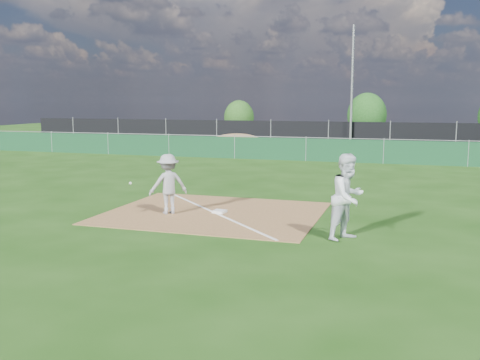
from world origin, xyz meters
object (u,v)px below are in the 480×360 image
object	(u,v)px
play_at_first	(168,184)
first_base	(220,211)
car_mid	(331,134)
runner	(348,197)
car_left	(245,132)
tree_left	(239,118)
tree_mid	(367,115)
car_right	(381,136)
light_pole	(352,88)

from	to	relation	value
play_at_first	first_base	bearing A→B (deg)	21.96
first_base	car_mid	xyz separation A→B (m)	(-0.55, 25.91, 0.67)
runner	car_left	distance (m)	30.19
tree_left	tree_mid	size ratio (longest dim) A/B	0.84
first_base	car_right	xyz separation A→B (m)	(3.09, 25.77, 0.58)
car_mid	car_right	size ratio (longest dim) A/B	1.00
light_pole	car_mid	world-z (taller)	light_pole
play_at_first	car_right	bearing A→B (deg)	80.45
car_right	tree_mid	xyz separation A→B (m)	(-1.54, 6.22, 1.34)
first_base	tree_mid	bearing A→B (deg)	87.24
car_left	car_right	distance (m)	10.48
runner	tree_left	size ratio (longest dim) A/B	0.63
car_left	car_mid	world-z (taller)	car_left
car_mid	tree_left	size ratio (longest dim) A/B	1.35
tree_mid	car_right	bearing A→B (deg)	-76.07
light_pole	tree_mid	bearing A→B (deg)	88.87
tree_mid	light_pole	bearing A→B (deg)	-91.13
car_left	tree_mid	bearing A→B (deg)	-32.78
first_base	runner	distance (m)	4.33
car_right	tree_left	size ratio (longest dim) A/B	1.34
car_right	tree_mid	bearing A→B (deg)	-9.64
runner	car_right	size ratio (longest dim) A/B	0.47
runner	car_mid	distance (m)	28.08
runner	tree_mid	size ratio (longest dim) A/B	0.52
light_pole	car_right	distance (m)	5.58
play_at_first	runner	world-z (taller)	runner
play_at_first	car_left	bearing A→B (deg)	102.73
car_mid	car_right	bearing A→B (deg)	-90.98
runner	car_mid	world-z (taller)	runner
play_at_first	car_left	world-z (taller)	play_at_first
car_right	tree_left	xyz separation A→B (m)	(-12.93, 6.66, 1.02)
light_pole	first_base	size ratio (longest dim) A/B	23.61
car_right	first_base	bearing A→B (deg)	149.60
light_pole	car_right	size ratio (longest dim) A/B	1.86
play_at_first	runner	size ratio (longest dim) A/B	0.89
tree_left	play_at_first	bearing A→B (deg)	-75.54
runner	car_right	world-z (taller)	runner
car_right	car_left	bearing A→B (deg)	64.00
play_at_first	car_left	size ratio (longest dim) A/B	0.42
tree_left	runner	bearing A→B (deg)	-68.26
light_pole	car_left	distance (m)	10.37
light_pole	tree_mid	distance (m)	10.52
car_mid	tree_mid	size ratio (longest dim) A/B	1.13
car_mid	car_right	world-z (taller)	car_mid
tree_mid	first_base	bearing A→B (deg)	-92.76
car_mid	tree_mid	bearing A→B (deg)	-17.75
tree_left	tree_mid	bearing A→B (deg)	-2.19
tree_left	tree_mid	world-z (taller)	tree_mid
car_left	tree_mid	world-z (taller)	tree_mid
light_pole	car_left	size ratio (longest dim) A/B	1.89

